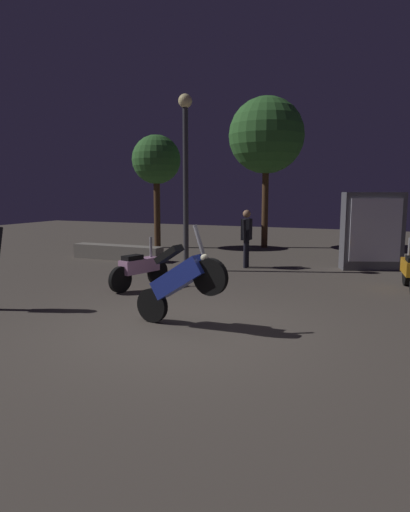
{
  "coord_description": "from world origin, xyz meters",
  "views": [
    {
      "loc": [
        2.93,
        -5.89,
        2.11
      ],
      "look_at": [
        -0.05,
        1.14,
        1.0
      ],
      "focal_mm": 31.0,
      "sensor_mm": 36.0,
      "label": 1
    }
  ],
  "objects_px": {
    "motorcycle_pink_parked_right": "(139,269)",
    "person_bystander_far": "(247,234)",
    "motorcycle_blue_foreground": "(180,281)",
    "streetlamp_near": "(186,159)",
    "kiosk_billboard": "(372,231)"
  },
  "relations": [
    {
      "from": "motorcycle_pink_parked_right",
      "to": "person_bystander_far",
      "type": "height_order",
      "value": "person_bystander_far"
    },
    {
      "from": "motorcycle_blue_foreground",
      "to": "streetlamp_near",
      "type": "bearing_deg",
      "value": 122.65
    },
    {
      "from": "motorcycle_blue_foreground",
      "to": "streetlamp_near",
      "type": "distance_m",
      "value": 5.52
    },
    {
      "from": "motorcycle_blue_foreground",
      "to": "person_bystander_far",
      "type": "height_order",
      "value": "motorcycle_blue_foreground"
    },
    {
      "from": "person_bystander_far",
      "to": "streetlamp_near",
      "type": "distance_m",
      "value": 2.64
    },
    {
      "from": "person_bystander_far",
      "to": "motorcycle_blue_foreground",
      "type": "bearing_deg",
      "value": -85.88
    },
    {
      "from": "motorcycle_blue_foreground",
      "to": "streetlamp_near",
      "type": "relative_size",
      "value": 0.36
    },
    {
      "from": "motorcycle_blue_foreground",
      "to": "person_bystander_far",
      "type": "bearing_deg",
      "value": 105.7
    },
    {
      "from": "motorcycle_pink_parked_right",
      "to": "streetlamp_near",
      "type": "height_order",
      "value": "streetlamp_near"
    },
    {
      "from": "motorcycle_blue_foreground",
      "to": "streetlamp_near",
      "type": "xyz_separation_m",
      "value": [
        -2.08,
        4.61,
        2.21
      ]
    },
    {
      "from": "person_bystander_far",
      "to": "streetlamp_near",
      "type": "relative_size",
      "value": 0.35
    },
    {
      "from": "motorcycle_blue_foreground",
      "to": "person_bystander_far",
      "type": "relative_size",
      "value": 1.03
    },
    {
      "from": "streetlamp_near",
      "to": "kiosk_billboard",
      "type": "distance_m",
      "value": 5.39
    },
    {
      "from": "motorcycle_pink_parked_right",
      "to": "streetlamp_near",
      "type": "relative_size",
      "value": 0.35
    },
    {
      "from": "person_bystander_far",
      "to": "kiosk_billboard",
      "type": "height_order",
      "value": "kiosk_billboard"
    }
  ]
}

